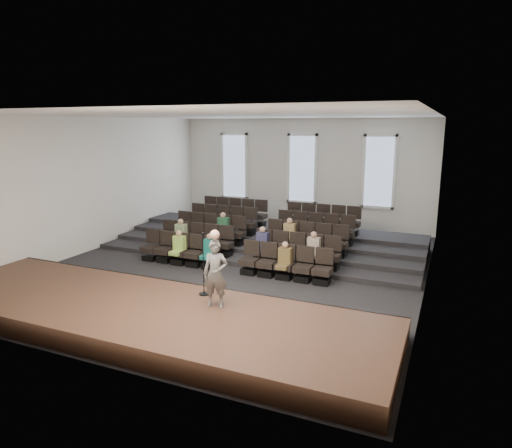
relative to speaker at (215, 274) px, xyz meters
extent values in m
plane|color=black|center=(-1.60, 4.44, -1.30)|extent=(14.00, 14.00, 0.00)
cube|color=white|center=(-1.60, 4.44, 3.71)|extent=(12.00, 14.00, 0.02)
cube|color=silver|center=(-1.60, 11.46, 1.20)|extent=(12.00, 0.04, 5.00)
cube|color=silver|center=(-1.60, -2.58, 1.20)|extent=(12.00, 0.04, 5.00)
cube|color=silver|center=(-7.62, 4.44, 1.20)|extent=(0.04, 14.00, 5.00)
cube|color=silver|center=(4.42, 4.44, 1.20)|extent=(0.04, 14.00, 5.00)
cube|color=#3F271B|center=(-1.60, -0.66, -1.05)|extent=(11.80, 3.60, 0.50)
cube|color=black|center=(-1.60, 1.11, -1.05)|extent=(11.80, 0.06, 0.52)
cube|color=black|center=(-1.60, 6.76, -1.22)|extent=(11.80, 4.80, 0.15)
cube|color=black|center=(-1.60, 7.29, -1.15)|extent=(11.80, 3.75, 0.30)
cube|color=black|center=(-1.60, 7.81, -1.07)|extent=(11.80, 2.70, 0.45)
cube|color=black|center=(-1.60, 8.34, -1.00)|extent=(11.80, 1.65, 0.60)
cube|color=black|center=(-4.72, 3.84, -1.20)|extent=(0.47, 0.43, 0.20)
cube|color=black|center=(-4.72, 3.84, -0.89)|extent=(0.55, 0.50, 0.19)
cube|color=black|center=(-4.72, 4.05, -0.48)|extent=(0.55, 0.08, 0.50)
cube|color=black|center=(-4.12, 3.84, -1.20)|extent=(0.47, 0.43, 0.20)
cube|color=black|center=(-4.12, 3.84, -0.89)|extent=(0.55, 0.50, 0.19)
cube|color=black|center=(-4.12, 4.05, -0.48)|extent=(0.55, 0.08, 0.50)
cube|color=black|center=(-3.52, 3.84, -1.20)|extent=(0.47, 0.43, 0.20)
cube|color=black|center=(-3.52, 3.84, -0.89)|extent=(0.55, 0.50, 0.19)
cube|color=black|center=(-3.52, 4.05, -0.48)|extent=(0.55, 0.08, 0.50)
cube|color=black|center=(-2.92, 3.84, -1.20)|extent=(0.47, 0.43, 0.20)
cube|color=black|center=(-2.92, 3.84, -0.89)|extent=(0.55, 0.50, 0.19)
cube|color=black|center=(-2.92, 4.05, -0.48)|extent=(0.55, 0.08, 0.50)
cube|color=black|center=(-2.32, 3.84, -1.20)|extent=(0.47, 0.43, 0.20)
cube|color=black|center=(-2.32, 3.84, -0.89)|extent=(0.55, 0.50, 0.19)
cube|color=black|center=(-2.32, 4.05, -0.48)|extent=(0.55, 0.08, 0.50)
cube|color=black|center=(-0.87, 3.84, -1.20)|extent=(0.47, 0.43, 0.20)
cube|color=black|center=(-0.87, 3.84, -0.89)|extent=(0.55, 0.50, 0.19)
cube|color=black|center=(-0.87, 4.05, -0.48)|extent=(0.55, 0.08, 0.50)
cube|color=black|center=(-0.27, 3.84, -1.20)|extent=(0.47, 0.43, 0.20)
cube|color=black|center=(-0.27, 3.84, -0.89)|extent=(0.55, 0.50, 0.19)
cube|color=black|center=(-0.27, 4.05, -0.48)|extent=(0.55, 0.08, 0.50)
cube|color=black|center=(0.33, 3.84, -1.20)|extent=(0.47, 0.43, 0.20)
cube|color=black|center=(0.33, 3.84, -0.89)|extent=(0.55, 0.50, 0.19)
cube|color=black|center=(0.33, 4.05, -0.48)|extent=(0.55, 0.08, 0.50)
cube|color=black|center=(0.93, 3.84, -1.20)|extent=(0.47, 0.43, 0.20)
cube|color=black|center=(0.93, 3.84, -0.89)|extent=(0.55, 0.50, 0.19)
cube|color=black|center=(0.93, 4.05, -0.48)|extent=(0.55, 0.08, 0.50)
cube|color=black|center=(1.53, 3.84, -1.20)|extent=(0.47, 0.43, 0.20)
cube|color=black|center=(1.53, 3.84, -0.89)|extent=(0.55, 0.50, 0.19)
cube|color=black|center=(1.53, 4.05, -0.48)|extent=(0.55, 0.08, 0.50)
cube|color=black|center=(-4.72, 4.89, -1.05)|extent=(0.47, 0.43, 0.20)
cube|color=black|center=(-4.72, 4.89, -0.74)|extent=(0.55, 0.50, 0.19)
cube|color=black|center=(-4.72, 5.10, -0.33)|extent=(0.55, 0.08, 0.50)
cube|color=black|center=(-4.12, 4.89, -1.05)|extent=(0.47, 0.43, 0.20)
cube|color=black|center=(-4.12, 4.89, -0.74)|extent=(0.55, 0.50, 0.19)
cube|color=black|center=(-4.12, 5.10, -0.33)|extent=(0.55, 0.08, 0.50)
cube|color=black|center=(-3.52, 4.89, -1.05)|extent=(0.47, 0.43, 0.20)
cube|color=black|center=(-3.52, 4.89, -0.74)|extent=(0.55, 0.50, 0.19)
cube|color=black|center=(-3.52, 5.10, -0.33)|extent=(0.55, 0.08, 0.50)
cube|color=black|center=(-2.92, 4.89, -1.05)|extent=(0.47, 0.43, 0.20)
cube|color=black|center=(-2.92, 4.89, -0.74)|extent=(0.55, 0.50, 0.19)
cube|color=black|center=(-2.92, 5.10, -0.33)|extent=(0.55, 0.08, 0.50)
cube|color=black|center=(-2.32, 4.89, -1.05)|extent=(0.47, 0.43, 0.20)
cube|color=black|center=(-2.32, 4.89, -0.74)|extent=(0.55, 0.50, 0.19)
cube|color=black|center=(-2.32, 5.10, -0.33)|extent=(0.55, 0.08, 0.50)
cube|color=black|center=(-0.87, 4.89, -1.05)|extent=(0.47, 0.43, 0.20)
cube|color=black|center=(-0.87, 4.89, -0.74)|extent=(0.55, 0.50, 0.19)
cube|color=black|center=(-0.87, 5.10, -0.33)|extent=(0.55, 0.08, 0.50)
cube|color=black|center=(-0.27, 4.89, -1.05)|extent=(0.47, 0.43, 0.20)
cube|color=black|center=(-0.27, 4.89, -0.74)|extent=(0.55, 0.50, 0.19)
cube|color=black|center=(-0.27, 5.10, -0.33)|extent=(0.55, 0.08, 0.50)
cube|color=black|center=(0.33, 4.89, -1.05)|extent=(0.47, 0.43, 0.20)
cube|color=black|center=(0.33, 4.89, -0.74)|extent=(0.55, 0.50, 0.19)
cube|color=black|center=(0.33, 5.10, -0.33)|extent=(0.55, 0.08, 0.50)
cube|color=black|center=(0.93, 4.89, -1.05)|extent=(0.47, 0.43, 0.20)
cube|color=black|center=(0.93, 4.89, -0.74)|extent=(0.55, 0.50, 0.19)
cube|color=black|center=(0.93, 5.10, -0.33)|extent=(0.55, 0.08, 0.50)
cube|color=black|center=(1.53, 4.89, -1.05)|extent=(0.47, 0.43, 0.20)
cube|color=black|center=(1.53, 4.89, -0.74)|extent=(0.55, 0.50, 0.19)
cube|color=black|center=(1.53, 5.10, -0.33)|extent=(0.55, 0.08, 0.50)
cube|color=black|center=(-4.72, 5.94, -0.90)|extent=(0.47, 0.42, 0.20)
cube|color=black|center=(-4.72, 5.94, -0.59)|extent=(0.55, 0.50, 0.19)
cube|color=black|center=(-4.72, 6.15, -0.18)|extent=(0.55, 0.08, 0.50)
cube|color=black|center=(-4.12, 5.94, -0.90)|extent=(0.47, 0.42, 0.20)
cube|color=black|center=(-4.12, 5.94, -0.59)|extent=(0.55, 0.50, 0.19)
cube|color=black|center=(-4.12, 6.15, -0.18)|extent=(0.55, 0.08, 0.50)
cube|color=black|center=(-3.52, 5.94, -0.90)|extent=(0.47, 0.42, 0.20)
cube|color=black|center=(-3.52, 5.94, -0.59)|extent=(0.55, 0.50, 0.19)
cube|color=black|center=(-3.52, 6.15, -0.18)|extent=(0.55, 0.08, 0.50)
cube|color=black|center=(-2.92, 5.94, -0.90)|extent=(0.47, 0.42, 0.20)
cube|color=black|center=(-2.92, 5.94, -0.59)|extent=(0.55, 0.50, 0.19)
cube|color=black|center=(-2.92, 6.15, -0.18)|extent=(0.55, 0.08, 0.50)
cube|color=black|center=(-2.32, 5.94, -0.90)|extent=(0.47, 0.42, 0.20)
cube|color=black|center=(-2.32, 5.94, -0.59)|extent=(0.55, 0.50, 0.19)
cube|color=black|center=(-2.32, 6.15, -0.18)|extent=(0.55, 0.08, 0.50)
cube|color=black|center=(-0.87, 5.94, -0.90)|extent=(0.47, 0.42, 0.20)
cube|color=black|center=(-0.87, 5.94, -0.59)|extent=(0.55, 0.50, 0.19)
cube|color=black|center=(-0.87, 6.15, -0.18)|extent=(0.55, 0.08, 0.50)
cube|color=black|center=(-0.27, 5.94, -0.90)|extent=(0.47, 0.42, 0.20)
cube|color=black|center=(-0.27, 5.94, -0.59)|extent=(0.55, 0.50, 0.19)
cube|color=black|center=(-0.27, 6.15, -0.18)|extent=(0.55, 0.08, 0.50)
cube|color=black|center=(0.33, 5.94, -0.90)|extent=(0.47, 0.42, 0.20)
cube|color=black|center=(0.33, 5.94, -0.59)|extent=(0.55, 0.50, 0.19)
cube|color=black|center=(0.33, 6.15, -0.18)|extent=(0.55, 0.08, 0.50)
cube|color=black|center=(0.93, 5.94, -0.90)|extent=(0.47, 0.42, 0.20)
cube|color=black|center=(0.93, 5.94, -0.59)|extent=(0.55, 0.50, 0.19)
cube|color=black|center=(0.93, 6.15, -0.18)|extent=(0.55, 0.08, 0.50)
cube|color=black|center=(1.53, 5.94, -0.90)|extent=(0.47, 0.42, 0.20)
cube|color=black|center=(1.53, 5.94, -0.59)|extent=(0.55, 0.50, 0.19)
cube|color=black|center=(1.53, 6.15, -0.18)|extent=(0.55, 0.08, 0.50)
cube|color=black|center=(-4.72, 6.99, -0.75)|extent=(0.47, 0.42, 0.20)
cube|color=black|center=(-4.72, 6.99, -0.44)|extent=(0.55, 0.50, 0.19)
cube|color=black|center=(-4.72, 7.20, -0.03)|extent=(0.55, 0.08, 0.50)
cube|color=black|center=(-4.12, 6.99, -0.75)|extent=(0.47, 0.42, 0.20)
cube|color=black|center=(-4.12, 6.99, -0.44)|extent=(0.55, 0.50, 0.19)
cube|color=black|center=(-4.12, 7.20, -0.03)|extent=(0.55, 0.08, 0.50)
cube|color=black|center=(-3.52, 6.99, -0.75)|extent=(0.47, 0.42, 0.20)
cube|color=black|center=(-3.52, 6.99, -0.44)|extent=(0.55, 0.50, 0.19)
cube|color=black|center=(-3.52, 7.20, -0.03)|extent=(0.55, 0.08, 0.50)
cube|color=black|center=(-2.92, 6.99, -0.75)|extent=(0.47, 0.42, 0.20)
cube|color=black|center=(-2.92, 6.99, -0.44)|extent=(0.55, 0.50, 0.19)
cube|color=black|center=(-2.92, 7.20, -0.03)|extent=(0.55, 0.08, 0.50)
cube|color=black|center=(-2.32, 6.99, -0.75)|extent=(0.47, 0.42, 0.20)
cube|color=black|center=(-2.32, 6.99, -0.44)|extent=(0.55, 0.50, 0.19)
cube|color=black|center=(-2.32, 7.20, -0.03)|extent=(0.55, 0.08, 0.50)
cube|color=black|center=(-0.87, 6.99, -0.75)|extent=(0.47, 0.42, 0.20)
cube|color=black|center=(-0.87, 6.99, -0.44)|extent=(0.55, 0.50, 0.19)
cube|color=black|center=(-0.87, 7.20, -0.03)|extent=(0.55, 0.08, 0.50)
cube|color=black|center=(-0.27, 6.99, -0.75)|extent=(0.47, 0.42, 0.20)
cube|color=black|center=(-0.27, 6.99, -0.44)|extent=(0.55, 0.50, 0.19)
cube|color=black|center=(-0.27, 7.20, -0.03)|extent=(0.55, 0.08, 0.50)
cube|color=black|center=(0.33, 6.99, -0.75)|extent=(0.47, 0.42, 0.20)
cube|color=black|center=(0.33, 6.99, -0.44)|extent=(0.55, 0.50, 0.19)
cube|color=black|center=(0.33, 7.20, -0.03)|extent=(0.55, 0.08, 0.50)
cube|color=black|center=(0.93, 6.99, -0.75)|extent=(0.47, 0.42, 0.20)
cube|color=black|center=(0.93, 6.99, -0.44)|extent=(0.55, 0.50, 0.19)
cube|color=black|center=(0.93, 7.20, -0.03)|extent=(0.55, 0.08, 0.50)
cube|color=black|center=(1.53, 6.99, -0.75)|extent=(0.47, 0.42, 0.20)
cube|color=black|center=(1.53, 6.99, -0.44)|extent=(0.55, 0.50, 0.19)
cube|color=black|center=(1.53, 7.20, -0.03)|extent=(0.55, 0.08, 0.50)
cube|color=black|center=(-4.72, 8.04, -0.60)|extent=(0.47, 0.42, 0.20)
cube|color=black|center=(-4.72, 8.04, -0.29)|extent=(0.55, 0.50, 0.19)
cube|color=black|center=(-4.72, 8.25, 0.12)|extent=(0.55, 0.08, 0.50)
cube|color=black|center=(-4.12, 8.04, -0.60)|extent=(0.47, 0.42, 0.20)
cube|color=black|center=(-4.12, 8.04, -0.29)|extent=(0.55, 0.50, 0.19)
cube|color=black|center=(-4.12, 8.25, 0.12)|extent=(0.55, 0.08, 0.50)
cube|color=black|center=(-3.52, 8.04, -0.60)|extent=(0.47, 0.42, 0.20)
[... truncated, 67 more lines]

